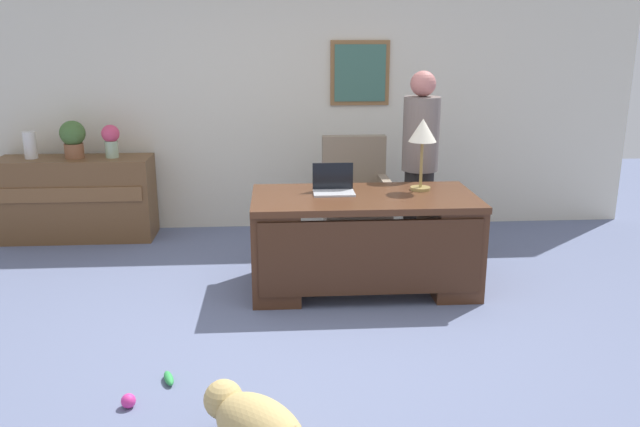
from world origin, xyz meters
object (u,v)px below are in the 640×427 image
at_px(desk_lamp, 423,135).
at_px(dog_lying, 255,425).
at_px(person_standing, 420,163).
at_px(dog_toy_bone, 169,378).
at_px(vase_with_flowers, 111,139).
at_px(desk, 364,239).
at_px(vase_empty, 30,145).
at_px(credenza, 77,198).
at_px(laptop, 333,186).
at_px(dog_toy_ball, 128,401).
at_px(armchair, 355,199).
at_px(potted_plant, 73,138).

bearing_deg(desk_lamp, dog_lying, -119.54).
height_order(person_standing, dog_toy_bone, person_standing).
bearing_deg(vase_with_flowers, dog_lying, -67.64).
height_order(desk, vase_empty, vase_empty).
relative_size(person_standing, vase_empty, 6.41).
bearing_deg(person_standing, credenza, 167.15).
xyz_separation_m(desk, laptop, (-0.23, 0.13, 0.40)).
bearing_deg(desk, dog_toy_ball, -132.82).
bearing_deg(person_standing, dog_lying, -116.16).
height_order(armchair, potted_plant, potted_plant).
bearing_deg(dog_toy_ball, desk, 47.18).
relative_size(credenza, desk_lamp, 2.57).
bearing_deg(vase_empty, desk_lamp, -20.83).
bearing_deg(credenza, dog_lying, -62.68).
bearing_deg(potted_plant, laptop, -29.90).
bearing_deg(credenza, armchair, -9.57).
bearing_deg(dog_toy_ball, dog_toy_bone, 55.29).
height_order(person_standing, potted_plant, person_standing).
xyz_separation_m(vase_with_flowers, dog_toy_bone, (0.94, -2.86, -0.96)).
relative_size(desk, laptop, 5.42).
bearing_deg(vase_with_flowers, person_standing, -14.50).
bearing_deg(potted_plant, armchair, -9.66).
bearing_deg(dog_lying, armchair, 74.65).
bearing_deg(desk_lamp, vase_empty, 159.17).
distance_m(credenza, desk_lamp, 3.47).
distance_m(person_standing, laptop, 1.04).
bearing_deg(credenza, potted_plant, 4.12).
xyz_separation_m(vase_empty, dog_toy_ball, (1.53, -3.12, -0.90)).
xyz_separation_m(potted_plant, dog_toy_bone, (1.30, -2.86, -0.98)).
relative_size(laptop, vase_with_flowers, 1.01).
xyz_separation_m(dog_toy_ball, dog_toy_bone, (0.18, 0.25, -0.01)).
height_order(desk, dog_lying, desk).
xyz_separation_m(armchair, person_standing, (0.53, -0.28, 0.38)).
height_order(laptop, desk_lamp, desk_lamp).
relative_size(vase_empty, dog_toy_bone, 1.65).
bearing_deg(dog_lying, credenza, 117.32).
bearing_deg(dog_toy_ball, vase_with_flowers, 103.80).
xyz_separation_m(vase_empty, potted_plant, (0.41, 0.00, 0.07)).
bearing_deg(laptop, desk_lamp, 3.43).
distance_m(person_standing, desk_lamp, 0.70).
bearing_deg(armchair, dog_toy_bone, -119.75).
distance_m(armchair, person_standing, 0.72).
bearing_deg(desk, laptop, 150.19).
xyz_separation_m(desk, armchair, (0.06, 1.05, 0.06)).
relative_size(armchair, dog_toy_ball, 13.02).
distance_m(potted_plant, dog_toy_bone, 3.29).
distance_m(credenza, laptop, 2.80).
xyz_separation_m(dog_lying, vase_with_flowers, (-1.46, 3.56, 0.83)).
bearing_deg(dog_lying, dog_toy_bone, 126.92).
distance_m(laptop, dog_toy_ball, 2.29).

